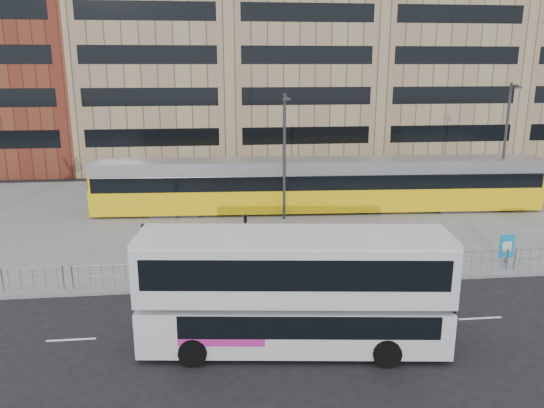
{
  "coord_description": "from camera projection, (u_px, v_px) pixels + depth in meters",
  "views": [
    {
      "loc": [
        -4.48,
        -22.49,
        9.89
      ],
      "look_at": [
        -1.38,
        6.0,
        2.38
      ],
      "focal_mm": 35.0,
      "sensor_mm": 36.0,
      "label": 1
    }
  ],
  "objects": [
    {
      "name": "ad_panel",
      "position": [
        507.0,
        247.0,
        26.73
      ],
      "size": [
        0.81,
        0.12,
        1.51
      ],
      "rotation": [
        0.0,
        0.0,
        0.07
      ],
      "color": "#2D2D30",
      "rests_on": "plaza"
    },
    {
      "name": "lamp_post_west",
      "position": [
        285.0,
        152.0,
        33.54
      ],
      "size": [
        0.45,
        1.04,
        8.08
      ],
      "color": "#2D2D30",
      "rests_on": "plaza"
    },
    {
      "name": "traffic_light_west",
      "position": [
        245.0,
        238.0,
        24.61
      ],
      "size": [
        0.19,
        0.22,
        3.1
      ],
      "rotation": [
        0.0,
        0.0,
        0.14
      ],
      "color": "#2D2D30",
      "rests_on": "plaza"
    },
    {
      "name": "double_decker_bus",
      "position": [
        293.0,
        288.0,
        18.62
      ],
      "size": [
        11.0,
        3.73,
        4.31
      ],
      "rotation": [
        0.0,
        0.0,
        -0.12
      ],
      "color": "silver",
      "rests_on": "ground"
    },
    {
      "name": "plaza",
      "position": [
        283.0,
        214.0,
        36.13
      ],
      "size": [
        64.0,
        24.0,
        0.15
      ],
      "primitive_type": "cube",
      "color": "slate",
      "rests_on": "ground"
    },
    {
      "name": "pedestrian",
      "position": [
        146.0,
        240.0,
        27.79
      ],
      "size": [
        0.59,
        0.74,
        1.78
      ],
      "primitive_type": "imported",
      "rotation": [
        0.0,
        0.0,
        1.28
      ],
      "color": "black",
      "rests_on": "plaza"
    },
    {
      "name": "road_markings",
      "position": [
        359.0,
        325.0,
        20.86
      ],
      "size": [
        62.0,
        0.12,
        0.01
      ],
      "primitive_type": "cube",
      "color": "white",
      "rests_on": "ground"
    },
    {
      "name": "kerb",
      "position": [
        315.0,
        283.0,
        24.64
      ],
      "size": [
        64.0,
        0.25,
        0.17
      ],
      "primitive_type": "cube",
      "color": "gray",
      "rests_on": "ground"
    },
    {
      "name": "pedestrian_barrier",
      "position": [
        356.0,
        260.0,
        25.05
      ],
      "size": [
        32.07,
        0.07,
        1.1
      ],
      "color": "gray",
      "rests_on": "plaza"
    },
    {
      "name": "lamp_post_east",
      "position": [
        505.0,
        143.0,
        35.53
      ],
      "size": [
        0.45,
        1.04,
        8.68
      ],
      "color": "#2D2D30",
      "rests_on": "plaza"
    },
    {
      "name": "tram",
      "position": [
        319.0,
        185.0,
        36.33
      ],
      "size": [
        30.58,
        4.41,
        3.59
      ],
      "rotation": [
        0.0,
        0.0,
        -0.05
      ],
      "color": "yellow",
      "rests_on": "plaza"
    },
    {
      "name": "ground",
      "position": [
        315.0,
        285.0,
        24.61
      ],
      "size": [
        120.0,
        120.0,
        0.0
      ],
      "primitive_type": "plane",
      "color": "black",
      "rests_on": "ground"
    },
    {
      "name": "building_row",
      "position": [
        271.0,
        35.0,
        54.45
      ],
      "size": [
        70.4,
        18.4,
        31.2
      ],
      "color": "brown",
      "rests_on": "ground"
    }
  ]
}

